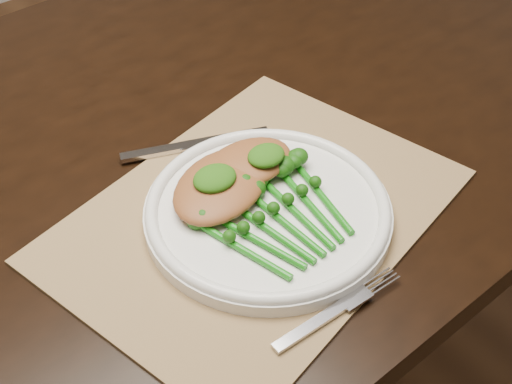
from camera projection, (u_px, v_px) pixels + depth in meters
dining_table at (150, 326)px, 1.20m from camera, size 1.63×0.95×0.75m
placemat at (256, 214)px, 0.86m from camera, size 0.54×0.45×0.00m
dinner_plate at (268, 210)px, 0.85m from camera, size 0.30×0.30×0.03m
knife at (181, 147)px, 0.95m from camera, size 0.19×0.09×0.01m
fork at (345, 304)px, 0.76m from camera, size 0.17×0.02×0.01m
chicken_fillet_left at (221, 185)px, 0.85m from camera, size 0.17×0.15×0.03m
chicken_fillet_right at (248, 162)px, 0.88m from camera, size 0.12×0.09×0.02m
pesto_dollop_left at (215, 178)px, 0.83m from camera, size 0.05×0.05×0.02m
pesto_dollop_right at (266, 156)px, 0.86m from camera, size 0.05×0.04×0.02m
broccolini_bundle at (285, 223)px, 0.82m from camera, size 0.16×0.18×0.04m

